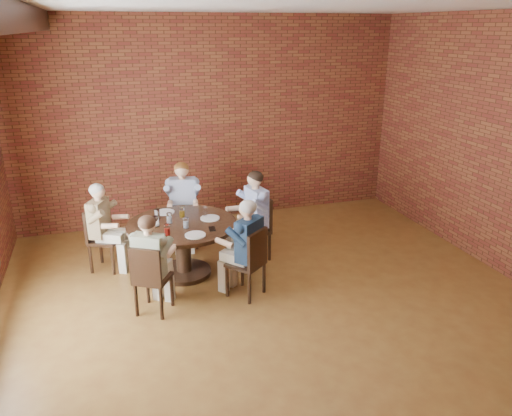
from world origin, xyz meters
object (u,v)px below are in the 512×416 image
object	(u,v)px
dining_table	(183,238)
smartphone	(212,229)
diner_a	(253,216)
chair_c	(100,236)
diner_d	(152,264)
chair_a	(258,225)
chair_e	(251,261)
chair_b	(184,213)
diner_c	(104,228)
diner_b	(183,205)
chair_d	(150,277)
diner_e	(245,249)

from	to	relation	value
dining_table	smartphone	distance (m)	0.52
diner_a	chair_c	distance (m)	2.13
dining_table	diner_d	bearing A→B (deg)	-120.91
chair_a	chair_e	size ratio (longest dim) A/B	1.03
chair_c	chair_e	size ratio (longest dim) A/B	0.98
diner_a	chair_b	world-z (taller)	diner_a
diner_a	diner_c	xyz separation A→B (m)	(-2.04, 0.29, -0.04)
chair_a	diner_b	bearing A→B (deg)	-138.86
chair_a	chair_e	distance (m)	1.14
chair_a	diner_b	size ratio (longest dim) A/B	0.71
diner_c	diner_b	bearing A→B (deg)	-42.18
diner_a	chair_d	world-z (taller)	diner_a
diner_a	smartphone	distance (m)	0.89
chair_b	diner_c	bearing A→B (deg)	-144.48
diner_a	diner_e	distance (m)	1.06
diner_b	diner_c	distance (m)	1.27
chair_e	chair_b	bearing A→B (deg)	-114.56
chair_c	chair_a	bearing A→B (deg)	-72.00
chair_b	chair_d	bearing A→B (deg)	-100.04
chair_c	chair_b	bearing A→B (deg)	-41.52
diner_e	chair_c	bearing A→B (deg)	-76.75
diner_a	chair_e	world-z (taller)	diner_a
diner_b	diner_c	bearing A→B (deg)	-147.50
chair_b	diner_d	distance (m)	1.99
chair_d	diner_c	bearing A→B (deg)	-40.51
diner_c	diner_d	xyz separation A→B (m)	(0.50, -1.31, -0.01)
diner_e	chair_d	bearing A→B (deg)	-34.29
chair_b	diner_d	bearing A→B (deg)	-99.68
diner_a	dining_table	bearing A→B (deg)	-90.00
chair_a	chair_c	size ratio (longest dim) A/B	1.05
chair_a	diner_c	world-z (taller)	diner_c
diner_b	chair_d	xyz separation A→B (m)	(-0.71, -1.84, -0.17)
diner_a	chair_d	xyz separation A→B (m)	(-1.58, -1.08, -0.17)
chair_b	diner_d	size ratio (longest dim) A/B	0.75
diner_c	diner_d	world-z (taller)	diner_c
dining_table	chair_c	size ratio (longest dim) A/B	1.64
chair_b	chair_c	bearing A→B (deg)	-146.84
chair_b	chair_e	size ratio (longest dim) A/B	1.03
dining_table	diner_d	world-z (taller)	diner_d
dining_table	chair_a	bearing A→B (deg)	10.59
diner_d	chair_d	bearing A→B (deg)	90.00
diner_a	chair_c	world-z (taller)	diner_a
dining_table	diner_d	size ratio (longest dim) A/B	1.19
diner_a	chair_e	bearing A→B (deg)	-29.29
dining_table	chair_a	distance (m)	1.14
diner_a	chair_b	distance (m)	1.20
chair_a	diner_b	xyz separation A→B (m)	(-0.94, 0.74, 0.15)
chair_b	chair_d	size ratio (longest dim) A/B	1.05
chair_b	diner_b	bearing A→B (deg)	-90.00
diner_c	chair_d	world-z (taller)	diner_c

